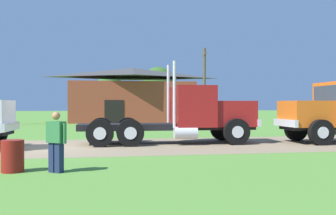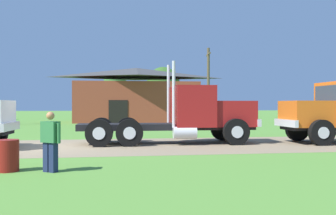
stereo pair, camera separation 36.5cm
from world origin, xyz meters
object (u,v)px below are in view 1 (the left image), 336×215
(visitor_standing_near, at_px, (56,140))
(steel_barrel, at_px, (13,156))
(truck_foreground_white, at_px, (192,115))
(shed_building, at_px, (132,96))
(utility_pole_far, at_px, (204,83))

(visitor_standing_near, distance_m, steel_barrel, 1.23)
(truck_foreground_white, relative_size, steel_barrel, 9.72)
(steel_barrel, relative_size, shed_building, 0.06)
(shed_building, distance_m, utility_pole_far, 7.75)
(visitor_standing_near, xyz_separation_m, shed_building, (4.37, 28.99, 1.82))
(truck_foreground_white, height_order, shed_building, shed_building)
(utility_pole_far, bearing_deg, steel_barrel, -115.93)
(truck_foreground_white, height_order, steel_barrel, truck_foreground_white)
(truck_foreground_white, relative_size, visitor_standing_near, 5.16)
(steel_barrel, bearing_deg, visitor_standing_near, -13.39)
(truck_foreground_white, distance_m, steel_barrel, 9.17)
(truck_foreground_white, distance_m, visitor_standing_near, 8.61)
(utility_pole_far, bearing_deg, shed_building, 147.66)
(truck_foreground_white, bearing_deg, utility_pole_far, 72.83)
(truck_foreground_white, bearing_deg, steel_barrel, -134.32)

